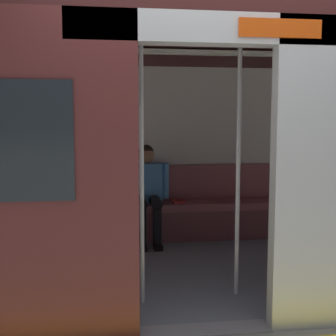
{
  "coord_description": "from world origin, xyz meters",
  "views": [
    {
      "loc": [
        0.63,
        2.87,
        1.46
      ],
      "look_at": [
        0.09,
        -1.36,
        1.02
      ],
      "focal_mm": 46.32,
      "sensor_mm": 36.0,
      "label": 1
    }
  ],
  "objects_px": {
    "train_car": "(172,116)",
    "person_seated": "(147,187)",
    "grab_pole_door": "(142,172)",
    "grab_pole_far": "(238,169)",
    "bench_seat": "(164,212)",
    "book": "(178,201)",
    "handbag": "(109,196)"
  },
  "relations": [
    {
      "from": "grab_pole_far",
      "to": "grab_pole_door",
      "type": "bearing_deg",
      "value": 5.02
    },
    {
      "from": "bench_seat",
      "to": "book",
      "type": "distance_m",
      "value": 0.22
    },
    {
      "from": "book",
      "to": "grab_pole_far",
      "type": "xyz_separation_m",
      "value": [
        -0.23,
        1.84,
        0.6
      ]
    },
    {
      "from": "train_car",
      "to": "grab_pole_far",
      "type": "distance_m",
      "value": 0.94
    },
    {
      "from": "train_car",
      "to": "book",
      "type": "bearing_deg",
      "value": -101.31
    },
    {
      "from": "train_car",
      "to": "handbag",
      "type": "xyz_separation_m",
      "value": [
        0.62,
        -1.2,
        -0.98
      ]
    },
    {
      "from": "handbag",
      "to": "grab_pole_door",
      "type": "height_order",
      "value": "grab_pole_door"
    },
    {
      "from": "bench_seat",
      "to": "grab_pole_far",
      "type": "xyz_separation_m",
      "value": [
        -0.4,
        1.81,
        0.72
      ]
    },
    {
      "from": "train_car",
      "to": "person_seated",
      "type": "height_order",
      "value": "train_car"
    },
    {
      "from": "handbag",
      "to": "book",
      "type": "xyz_separation_m",
      "value": [
        -0.86,
        0.04,
        -0.07
      ]
    },
    {
      "from": "book",
      "to": "train_car",
      "type": "bearing_deg",
      "value": 69.2
    },
    {
      "from": "handbag",
      "to": "grab_pole_door",
      "type": "bearing_deg",
      "value": 98.06
    },
    {
      "from": "bench_seat",
      "to": "book",
      "type": "relative_size",
      "value": 14.41
    },
    {
      "from": "grab_pole_door",
      "to": "train_car",
      "type": "bearing_deg",
      "value": -114.77
    },
    {
      "from": "grab_pole_far",
      "to": "bench_seat",
      "type": "bearing_deg",
      "value": -77.44
    },
    {
      "from": "book",
      "to": "grab_pole_far",
      "type": "height_order",
      "value": "grab_pole_far"
    },
    {
      "from": "grab_pole_far",
      "to": "train_car",
      "type": "bearing_deg",
      "value": -55.97
    },
    {
      "from": "book",
      "to": "grab_pole_far",
      "type": "bearing_deg",
      "value": 87.63
    },
    {
      "from": "grab_pole_door",
      "to": "grab_pole_far",
      "type": "distance_m",
      "value": 0.81
    },
    {
      "from": "person_seated",
      "to": "handbag",
      "type": "distance_m",
      "value": 0.5
    },
    {
      "from": "bench_seat",
      "to": "grab_pole_door",
      "type": "distance_m",
      "value": 2.06
    },
    {
      "from": "person_seated",
      "to": "book",
      "type": "xyz_separation_m",
      "value": [
        -0.39,
        -0.08,
        -0.2
      ]
    },
    {
      "from": "grab_pole_door",
      "to": "grab_pole_far",
      "type": "xyz_separation_m",
      "value": [
        -0.81,
        -0.07,
        0.0
      ]
    },
    {
      "from": "person_seated",
      "to": "book",
      "type": "height_order",
      "value": "person_seated"
    },
    {
      "from": "train_car",
      "to": "book",
      "type": "height_order",
      "value": "train_car"
    },
    {
      "from": "grab_pole_far",
      "to": "person_seated",
      "type": "bearing_deg",
      "value": -70.54
    },
    {
      "from": "train_car",
      "to": "grab_pole_door",
      "type": "xyz_separation_m",
      "value": [
        0.35,
        0.75,
        -0.45
      ]
    },
    {
      "from": "bench_seat",
      "to": "grab_pole_door",
      "type": "xyz_separation_m",
      "value": [
        0.4,
        1.88,
        0.72
      ]
    },
    {
      "from": "handbag",
      "to": "grab_pole_far",
      "type": "height_order",
      "value": "grab_pole_far"
    },
    {
      "from": "person_seated",
      "to": "grab_pole_door",
      "type": "height_order",
      "value": "grab_pole_door"
    },
    {
      "from": "bench_seat",
      "to": "person_seated",
      "type": "relative_size",
      "value": 2.65
    },
    {
      "from": "book",
      "to": "grab_pole_door",
      "type": "xyz_separation_m",
      "value": [
        0.58,
        1.91,
        0.6
      ]
    }
  ]
}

